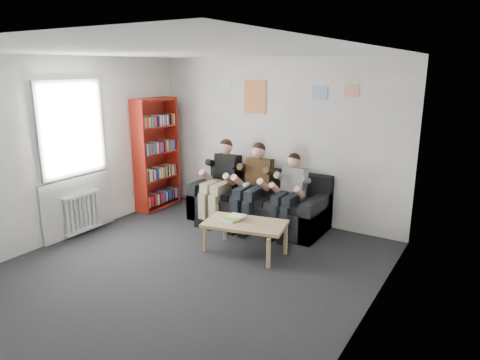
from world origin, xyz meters
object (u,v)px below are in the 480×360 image
(sofa, at_px, (259,205))
(person_left, at_px, (220,181))
(person_right, at_px, (288,195))
(bookshelf, at_px, (157,154))
(coffee_table, at_px, (245,226))
(person_middle, at_px, (253,186))

(sofa, distance_m, person_left, 0.76)
(person_left, distance_m, person_right, 1.26)
(bookshelf, xyz_separation_m, coffee_table, (2.43, -0.90, -0.61))
(sofa, distance_m, bookshelf, 2.13)
(sofa, distance_m, person_middle, 0.42)
(coffee_table, height_order, person_middle, person_middle)
(sofa, height_order, person_right, person_right)
(sofa, bearing_deg, coffee_table, -69.41)
(bookshelf, height_order, person_right, bookshelf)
(person_middle, bearing_deg, person_right, -9.03)
(sofa, distance_m, person_right, 0.74)
(bookshelf, distance_m, person_middle, 2.03)
(bookshelf, relative_size, coffee_table, 1.79)
(coffee_table, xyz_separation_m, person_left, (-1.06, 0.94, 0.29))
(sofa, height_order, person_middle, person_middle)
(person_left, bearing_deg, bookshelf, 178.56)
(sofa, bearing_deg, bookshelf, -173.04)
(person_right, bearing_deg, bookshelf, -178.46)
(sofa, distance_m, coffee_table, 1.22)
(coffee_table, height_order, person_right, person_right)
(person_middle, bearing_deg, coffee_table, -75.00)
(bookshelf, relative_size, person_right, 1.59)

